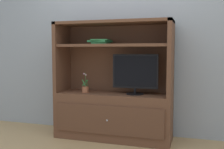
# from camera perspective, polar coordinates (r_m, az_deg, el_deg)

# --- Properties ---
(ground_plane) EXTENTS (8.00, 8.00, 0.00)m
(ground_plane) POSITION_cam_1_polar(r_m,az_deg,el_deg) (3.34, -1.86, -15.29)
(ground_plane) COLOR tan
(painted_rear_wall) EXTENTS (6.00, 0.10, 2.80)m
(painted_rear_wall) POSITION_cam_1_polar(r_m,az_deg,el_deg) (3.86, 1.80, 8.60)
(painted_rear_wall) COLOR #9EA8B2
(painted_rear_wall) RESTS_ON ground_plane
(media_console) EXTENTS (1.52, 0.50, 1.54)m
(media_console) POSITION_cam_1_polar(r_m,az_deg,el_deg) (3.58, 0.27, -5.71)
(media_console) COLOR brown
(media_console) RESTS_ON ground_plane
(tv_monitor) EXTENTS (0.59, 0.22, 0.51)m
(tv_monitor) POSITION_cam_1_polar(r_m,az_deg,el_deg) (3.44, 4.89, 0.27)
(tv_monitor) COLOR black
(tv_monitor) RESTS_ON media_console
(potted_plant) EXTENTS (0.09, 0.09, 0.27)m
(potted_plant) POSITION_cam_1_polar(r_m,az_deg,el_deg) (3.61, -5.65, -3.01)
(potted_plant) COLOR #B26642
(potted_plant) RESTS_ON media_console
(magazine_stack) EXTENTS (0.28, 0.31, 0.06)m
(magazine_stack) POSITION_cam_1_polar(r_m,az_deg,el_deg) (3.56, -2.39, 6.94)
(magazine_stack) COLOR #338C4C
(magazine_stack) RESTS_ON media_console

